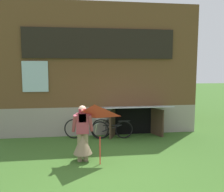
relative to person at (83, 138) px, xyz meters
name	(u,v)px	position (x,y,z in m)	size (l,w,h in m)	color
ground_plane	(111,166)	(0.72, -0.48, -0.65)	(60.00, 60.00, 0.00)	#386023
log_house	(96,69)	(0.72, 4.71, 1.82)	(7.59, 5.51, 4.95)	gray
person	(83,138)	(0.00, 0.00, 0.00)	(0.61, 0.52, 1.56)	#7F6B51
kite	(95,122)	(0.30, -0.61, 0.58)	(1.07, 1.18, 1.50)	red
bicycle_black	(112,129)	(1.09, 2.01, -0.31)	(1.52, 0.13, 0.69)	black
bicycle_silver	(88,128)	(0.22, 2.15, -0.28)	(1.70, 0.26, 0.78)	black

